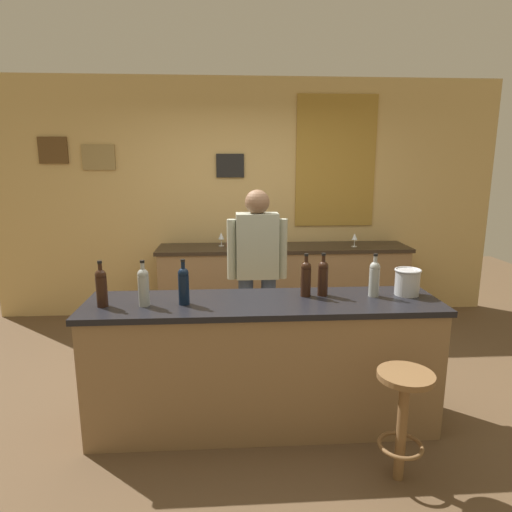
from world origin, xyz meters
TOP-DOWN VIEW (x-y plane):
  - ground_plane at (0.00, 0.00)m, footprint 10.00×10.00m
  - back_wall at (0.02, 2.03)m, footprint 6.00×0.09m
  - bar_counter at (0.00, -0.40)m, footprint 2.42×0.60m
  - side_counter at (0.40, 1.65)m, footprint 2.87×0.56m
  - bartender at (0.02, 0.45)m, footprint 0.52×0.21m
  - bar_stool at (0.76, -1.02)m, footprint 0.32×0.32m
  - wine_bottle_a at (-1.06, -0.45)m, footprint 0.07×0.07m
  - wine_bottle_b at (-0.79, -0.45)m, footprint 0.07×0.07m
  - wine_bottle_c at (-0.53, -0.44)m, footprint 0.07×0.07m
  - wine_bottle_d at (0.31, -0.31)m, footprint 0.07×0.07m
  - wine_bottle_e at (0.43, -0.30)m, footprint 0.07×0.07m
  - wine_bottle_f at (0.78, -0.35)m, footprint 0.07×0.07m
  - ice_bucket at (1.03, -0.33)m, footprint 0.19×0.19m
  - wine_glass_a at (-0.31, 1.73)m, footprint 0.07×0.07m
  - wine_glass_b at (-0.07, 1.65)m, footprint 0.07×0.07m
  - wine_glass_c at (1.20, 1.58)m, footprint 0.07×0.07m
  - coffee_mug at (-0.21, 1.63)m, footprint 0.12×0.08m

SIDE VIEW (x-z plane):
  - ground_plane at x=0.00m, z-range 0.00..0.00m
  - side_counter at x=0.40m, z-range 0.00..0.90m
  - bar_stool at x=0.76m, z-range 0.12..0.80m
  - bar_counter at x=0.00m, z-range 0.00..0.92m
  - bartender at x=0.02m, z-range 0.13..1.75m
  - coffee_mug at x=-0.21m, z-range 0.90..1.00m
  - wine_glass_a at x=-0.31m, z-range 0.93..1.09m
  - wine_glass_b at x=-0.07m, z-range 0.93..1.09m
  - wine_glass_c at x=1.20m, z-range 0.93..1.09m
  - ice_bucket at x=1.03m, z-range 0.92..1.11m
  - wine_bottle_a at x=-1.06m, z-range 0.90..1.21m
  - wine_bottle_b at x=-0.79m, z-range 0.90..1.21m
  - wine_bottle_c at x=-0.53m, z-range 0.90..1.21m
  - wine_bottle_d at x=0.31m, z-range 0.90..1.21m
  - wine_bottle_e at x=0.43m, z-range 0.90..1.21m
  - wine_bottle_f at x=0.78m, z-range 0.90..1.21m
  - back_wall at x=0.02m, z-range 0.02..2.82m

